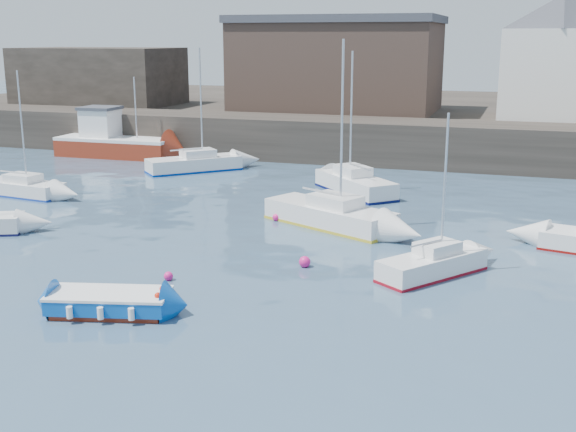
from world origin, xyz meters
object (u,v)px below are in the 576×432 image
(fishing_boat, at_px, (114,141))
(sailboat_c, at_px, (433,264))
(sailboat_b, at_px, (330,215))
(sailboat_e, at_px, (21,187))
(buoy_near, at_px, (169,280))
(buoy_far, at_px, (276,221))
(sailboat_f, at_px, (355,183))
(blue_dinghy, at_px, (109,302))
(buoy_mid, at_px, (305,267))
(sailboat_h, at_px, (194,163))

(fishing_boat, distance_m, sailboat_c, 33.72)
(sailboat_b, height_order, sailboat_e, sailboat_b)
(sailboat_c, bearing_deg, sailboat_b, 133.58)
(sailboat_e, bearing_deg, fishing_boat, 100.05)
(buoy_near, relative_size, buoy_far, 0.96)
(sailboat_e, bearing_deg, sailboat_b, -3.49)
(sailboat_f, distance_m, buoy_far, 7.82)
(blue_dinghy, bearing_deg, buoy_mid, 55.78)
(buoy_far, bearing_deg, blue_dinghy, -94.67)
(sailboat_e, bearing_deg, blue_dinghy, -44.21)
(blue_dinghy, relative_size, sailboat_b, 0.48)
(sailboat_f, distance_m, buoy_mid, 14.11)
(fishing_boat, distance_m, sailboat_h, 9.35)
(sailboat_b, distance_m, buoy_near, 10.15)
(fishing_boat, bearing_deg, buoy_mid, -44.72)
(sailboat_f, bearing_deg, fishing_boat, 160.10)
(sailboat_b, xyz_separation_m, sailboat_e, (-18.44, 1.13, -0.11))
(blue_dinghy, height_order, sailboat_h, sailboat_h)
(blue_dinghy, bearing_deg, sailboat_e, 135.79)
(sailboat_f, relative_size, buoy_mid, 17.61)
(sailboat_c, height_order, sailboat_e, sailboat_e)
(fishing_boat, bearing_deg, sailboat_f, -19.90)
(blue_dinghy, distance_m, sailboat_b, 13.62)
(sailboat_e, height_order, sailboat_f, sailboat_f)
(blue_dinghy, relative_size, sailboat_c, 0.69)
(sailboat_b, relative_size, buoy_mid, 19.09)
(sailboat_b, xyz_separation_m, sailboat_c, (5.57, -5.85, -0.10))
(fishing_boat, relative_size, sailboat_e, 1.29)
(buoy_mid, relative_size, buoy_far, 1.26)
(sailboat_b, distance_m, buoy_mid, 6.42)
(blue_dinghy, xyz_separation_m, fishing_boat, (-17.04, 28.09, 0.73))
(sailboat_e, distance_m, buoy_near, 18.23)
(buoy_mid, bearing_deg, fishing_boat, 135.28)
(sailboat_b, bearing_deg, buoy_near, -110.89)
(fishing_boat, height_order, sailboat_b, sailboat_b)
(buoy_near, distance_m, buoy_mid, 5.31)
(fishing_boat, xyz_separation_m, sailboat_b, (20.91, -15.03, -0.58))
(blue_dinghy, distance_m, sailboat_f, 20.99)
(fishing_boat, xyz_separation_m, buoy_mid, (21.60, -21.39, -1.14))
(sailboat_f, bearing_deg, buoy_mid, -84.71)
(sailboat_c, relative_size, buoy_far, 16.86)
(sailboat_e, height_order, buoy_mid, sailboat_e)
(fishing_boat, bearing_deg, sailboat_b, -35.71)
(blue_dinghy, xyz_separation_m, sailboat_c, (9.43, 7.21, 0.05))
(sailboat_c, relative_size, sailboat_h, 0.75)
(sailboat_b, xyz_separation_m, buoy_near, (-3.61, -9.47, -0.56))
(sailboat_b, distance_m, sailboat_f, 7.71)
(buoy_far, bearing_deg, fishing_boat, 140.69)
(fishing_boat, xyz_separation_m, sailboat_h, (8.50, -3.86, -0.62))
(sailboat_b, bearing_deg, blue_dinghy, -106.48)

